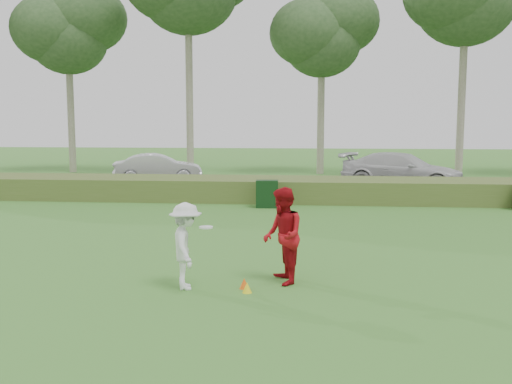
# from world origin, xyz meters

# --- Properties ---
(ground) EXTENTS (120.00, 120.00, 0.00)m
(ground) POSITION_xyz_m (0.00, 0.00, 0.00)
(ground) COLOR #327125
(ground) RESTS_ON ground
(reed_strip) EXTENTS (80.00, 3.00, 0.90)m
(reed_strip) POSITION_xyz_m (0.00, 12.00, 0.45)
(reed_strip) COLOR #486026
(reed_strip) RESTS_ON ground
(park_road) EXTENTS (80.00, 6.00, 0.06)m
(park_road) POSITION_xyz_m (0.00, 17.00, 0.03)
(park_road) COLOR #2D2D2D
(park_road) RESTS_ON ground
(tree_2) EXTENTS (6.50, 6.50, 12.00)m
(tree_2) POSITION_xyz_m (-14.00, 24.00, 8.97)
(tree_2) COLOR gray
(tree_2) RESTS_ON ground
(tree_4) EXTENTS (6.24, 6.24, 11.50)m
(tree_4) POSITION_xyz_m (2.00, 24.50, 8.59)
(tree_4) COLOR gray
(tree_4) RESTS_ON ground
(player_white) EXTENTS (0.98, 1.22, 1.69)m
(player_white) POSITION_xyz_m (-0.86, -0.98, 0.84)
(player_white) COLOR white
(player_white) RESTS_ON ground
(player_red) EXTENTS (0.95, 1.10, 1.94)m
(player_red) POSITION_xyz_m (0.99, -0.44, 0.97)
(player_red) COLOR #A60E15
(player_red) RESTS_ON ground
(cone_orange) EXTENTS (0.19, 0.19, 0.21)m
(cone_orange) POSITION_xyz_m (0.26, -0.90, 0.10)
(cone_orange) COLOR #F4580C
(cone_orange) RESTS_ON ground
(cone_yellow) EXTENTS (0.18, 0.18, 0.20)m
(cone_yellow) POSITION_xyz_m (0.35, -1.16, 0.10)
(cone_yellow) COLOR yellow
(cone_yellow) RESTS_ON ground
(utility_cabinet) EXTENTS (0.86, 0.57, 1.04)m
(utility_cabinet) POSITION_xyz_m (-0.16, 9.80, 0.52)
(utility_cabinet) COLOR black
(utility_cabinet) RESTS_ON ground
(car_mid) EXTENTS (4.85, 2.66, 1.52)m
(car_mid) POSITION_xyz_m (-6.62, 17.88, 0.82)
(car_mid) COLOR silver
(car_mid) RESTS_ON park_road
(car_right) EXTENTS (6.33, 4.38, 1.70)m
(car_right) POSITION_xyz_m (5.86, 16.44, 0.91)
(car_right) COLOR silver
(car_right) RESTS_ON park_road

